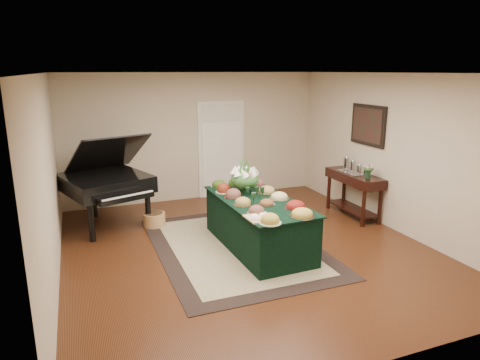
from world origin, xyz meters
name	(u,v)px	position (x,y,z in m)	size (l,w,h in m)	color
ground	(247,248)	(0.00, 0.00, 0.00)	(6.00, 6.00, 0.00)	black
area_rug	(236,246)	(-0.14, 0.14, 0.01)	(2.46, 3.44, 0.01)	black
kitchen_doorway	(221,151)	(0.60, 2.97, 1.02)	(1.05, 0.07, 2.10)	white
buffet_table	(258,224)	(0.18, -0.01, 0.40)	(1.11, 2.22, 0.79)	black
food_platters	(257,196)	(0.19, 0.05, 0.83)	(1.01, 2.37, 0.12)	#BABBC4
cutting_board	(259,216)	(-0.14, -0.78, 0.82)	(0.38, 0.38, 0.10)	tan
green_goblets	(255,194)	(0.15, 0.05, 0.88)	(0.32, 0.39, 0.18)	black
floral_centerpiece	(245,176)	(0.14, 0.45, 1.07)	(0.48, 0.48, 0.48)	black
grand_piano	(106,182)	(-1.94, 1.89, 0.82)	(1.71, 1.89, 1.65)	black
wicker_basket	(154,220)	(-1.18, 1.54, 0.12)	(0.40, 0.40, 0.25)	#A67542
mahogany_sideboard	(354,183)	(2.50, 0.72, 0.66)	(0.45, 1.33, 0.85)	black
tea_service	(354,167)	(2.50, 0.75, 0.96)	(0.34, 0.74, 0.30)	#BABBC4
pink_bouquet	(369,169)	(2.50, 0.32, 1.01)	(0.19, 0.19, 0.25)	black
wall_painting	(368,125)	(2.72, 0.72, 1.75)	(0.05, 0.95, 0.75)	black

